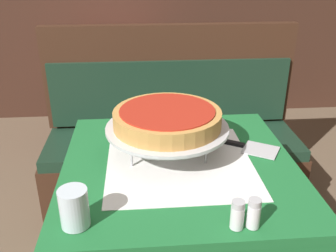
{
  "coord_description": "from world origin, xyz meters",
  "views": [
    {
      "loc": [
        -0.13,
        -1.05,
        1.37
      ],
      "look_at": [
        -0.04,
        0.03,
        0.86
      ],
      "focal_mm": 40.0,
      "sensor_mm": 36.0,
      "label": 1
    }
  ],
  "objects_px": {
    "booth_bench": "(172,155)",
    "condiment_caddy": "(105,40)",
    "dining_table_rear": "(114,63)",
    "pepper_shaker": "(254,213)",
    "deep_dish_pizza": "(167,118)",
    "napkin_holder": "(185,110)",
    "pizza_pan_stand": "(167,129)",
    "water_glass_near": "(74,208)",
    "pizza_server": "(243,146)",
    "dining_table_front": "(179,189)",
    "salt_shaker": "(237,215)"
  },
  "relations": [
    {
      "from": "booth_bench",
      "to": "condiment_caddy",
      "type": "height_order",
      "value": "booth_bench"
    },
    {
      "from": "dining_table_rear",
      "to": "pepper_shaker",
      "type": "height_order",
      "value": "pepper_shaker"
    },
    {
      "from": "deep_dish_pizza",
      "to": "napkin_holder",
      "type": "bearing_deg",
      "value": 71.25
    },
    {
      "from": "pizza_pan_stand",
      "to": "water_glass_near",
      "type": "bearing_deg",
      "value": -127.01
    },
    {
      "from": "pizza_server",
      "to": "pepper_shaker",
      "type": "distance_m",
      "value": 0.43
    },
    {
      "from": "dining_table_front",
      "to": "pizza_pan_stand",
      "type": "relative_size",
      "value": 1.87
    },
    {
      "from": "water_glass_near",
      "to": "deep_dish_pizza",
      "type": "bearing_deg",
      "value": 52.99
    },
    {
      "from": "water_glass_near",
      "to": "dining_table_front",
      "type": "bearing_deg",
      "value": 44.1
    },
    {
      "from": "water_glass_near",
      "to": "dining_table_rear",
      "type": "bearing_deg",
      "value": 90.19
    },
    {
      "from": "deep_dish_pizza",
      "to": "salt_shaker",
      "type": "distance_m",
      "value": 0.42
    },
    {
      "from": "pepper_shaker",
      "to": "condiment_caddy",
      "type": "height_order",
      "value": "condiment_caddy"
    },
    {
      "from": "booth_bench",
      "to": "deep_dish_pizza",
      "type": "bearing_deg",
      "value": -96.84
    },
    {
      "from": "water_glass_near",
      "to": "salt_shaker",
      "type": "bearing_deg",
      "value": -6.32
    },
    {
      "from": "dining_table_front",
      "to": "deep_dish_pizza",
      "type": "distance_m",
      "value": 0.25
    },
    {
      "from": "salt_shaker",
      "to": "pizza_server",
      "type": "bearing_deg",
      "value": 72.94
    },
    {
      "from": "pizza_pan_stand",
      "to": "salt_shaker",
      "type": "bearing_deg",
      "value": -70.0
    },
    {
      "from": "booth_bench",
      "to": "pepper_shaker",
      "type": "height_order",
      "value": "booth_bench"
    },
    {
      "from": "booth_bench",
      "to": "napkin_holder",
      "type": "bearing_deg",
      "value": -89.7
    },
    {
      "from": "booth_bench",
      "to": "salt_shaker",
      "type": "height_order",
      "value": "booth_bench"
    },
    {
      "from": "pizza_server",
      "to": "napkin_holder",
      "type": "relative_size",
      "value": 2.68
    },
    {
      "from": "dining_table_front",
      "to": "pizza_server",
      "type": "height_order",
      "value": "pizza_server"
    },
    {
      "from": "salt_shaker",
      "to": "pepper_shaker",
      "type": "bearing_deg",
      "value": 0.0
    },
    {
      "from": "booth_bench",
      "to": "napkin_holder",
      "type": "relative_size",
      "value": 14.04
    },
    {
      "from": "salt_shaker",
      "to": "napkin_holder",
      "type": "height_order",
      "value": "napkin_holder"
    },
    {
      "from": "pizza_server",
      "to": "condiment_caddy",
      "type": "height_order",
      "value": "condiment_caddy"
    },
    {
      "from": "pizza_pan_stand",
      "to": "pizza_server",
      "type": "xyz_separation_m",
      "value": [
        0.27,
        0.03,
        -0.09
      ]
    },
    {
      "from": "water_glass_near",
      "to": "pepper_shaker",
      "type": "distance_m",
      "value": 0.44
    },
    {
      "from": "water_glass_near",
      "to": "condiment_caddy",
      "type": "xyz_separation_m",
      "value": [
        -0.06,
        2.01,
        -0.01
      ]
    },
    {
      "from": "pizza_server",
      "to": "water_glass_near",
      "type": "distance_m",
      "value": 0.65
    },
    {
      "from": "salt_shaker",
      "to": "pepper_shaker",
      "type": "distance_m",
      "value": 0.04
    },
    {
      "from": "booth_bench",
      "to": "pepper_shaker",
      "type": "relative_size",
      "value": 17.35
    },
    {
      "from": "dining_table_front",
      "to": "deep_dish_pizza",
      "type": "bearing_deg",
      "value": 121.38
    },
    {
      "from": "condiment_caddy",
      "to": "pepper_shaker",
      "type": "bearing_deg",
      "value": -76.23
    },
    {
      "from": "pizza_server",
      "to": "pepper_shaker",
      "type": "bearing_deg",
      "value": -101.76
    },
    {
      "from": "dining_table_rear",
      "to": "salt_shaker",
      "type": "relative_size",
      "value": 9.49
    },
    {
      "from": "deep_dish_pizza",
      "to": "pizza_pan_stand",
      "type": "bearing_deg",
      "value": -90.0
    },
    {
      "from": "deep_dish_pizza",
      "to": "napkin_holder",
      "type": "distance_m",
      "value": 0.3
    },
    {
      "from": "dining_table_rear",
      "to": "napkin_holder",
      "type": "height_order",
      "value": "napkin_holder"
    },
    {
      "from": "dining_table_rear",
      "to": "deep_dish_pizza",
      "type": "relative_size",
      "value": 2.1
    },
    {
      "from": "pizza_server",
      "to": "napkin_holder",
      "type": "distance_m",
      "value": 0.3
    },
    {
      "from": "napkin_holder",
      "to": "booth_bench",
      "type": "bearing_deg",
      "value": 90.3
    },
    {
      "from": "dining_table_front",
      "to": "dining_table_rear",
      "type": "relative_size",
      "value": 1.02
    },
    {
      "from": "salt_shaker",
      "to": "pizza_pan_stand",
      "type": "bearing_deg",
      "value": 110.0
    },
    {
      "from": "dining_table_front",
      "to": "condiment_caddy",
      "type": "xyz_separation_m",
      "value": [
        -0.36,
        1.72,
        0.15
      ]
    },
    {
      "from": "booth_bench",
      "to": "dining_table_rear",
      "type": "bearing_deg",
      "value": 112.08
    },
    {
      "from": "dining_table_front",
      "to": "deep_dish_pizza",
      "type": "relative_size",
      "value": 2.15
    },
    {
      "from": "dining_table_front",
      "to": "pepper_shaker",
      "type": "bearing_deg",
      "value": -65.97
    },
    {
      "from": "dining_table_front",
      "to": "pizza_server",
      "type": "relative_size",
      "value": 2.83
    },
    {
      "from": "dining_table_front",
      "to": "napkin_holder",
      "type": "height_order",
      "value": "napkin_holder"
    },
    {
      "from": "booth_bench",
      "to": "water_glass_near",
      "type": "relative_size",
      "value": 13.63
    }
  ]
}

